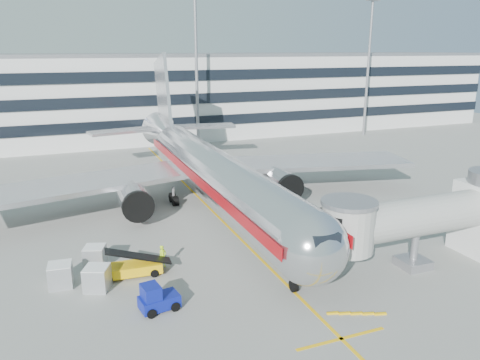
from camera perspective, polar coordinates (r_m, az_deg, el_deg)
name	(u,v)px	position (r m, az deg, el deg)	size (l,w,h in m)	color
ground	(250,248)	(40.53, 1.19, -8.30)	(180.00, 180.00, 0.00)	gray
lead_in_line	(213,212)	(49.24, -3.32, -3.87)	(0.25, 70.00, 0.01)	#F2B10C
stop_bar	(341,339)	(29.72, 12.24, -18.39)	(6.00, 0.25, 0.01)	#F2B10C
main_jet	(207,169)	(49.57, -4.02, 1.37)	(50.95, 48.70, 16.06)	silver
jet_bridge	(435,218)	(39.32, 22.65, -4.26)	(17.80, 4.50, 7.00)	silver
terminal	(134,95)	(93.57, -12.84, 10.02)	(150.00, 24.25, 15.60)	silver
light_mast_centre	(196,59)	(79.34, -5.36, 14.50)	(2.40, 1.20, 25.45)	gray
light_mast_east	(369,57)	(94.73, 15.44, 14.22)	(2.40, 1.20, 25.45)	gray
belt_loader	(131,268)	(36.60, -13.20, -10.37)	(4.87, 1.98, 2.31)	#F2B70A
baggage_tug	(157,299)	(31.80, -10.12, -14.08)	(2.72, 1.96, 1.89)	navy
cargo_container_left	(95,256)	(38.79, -17.26, -8.86)	(1.96, 1.96, 1.64)	#B5B8BD
cargo_container_right	(97,278)	(35.23, -17.03, -11.36)	(2.14, 2.14, 1.73)	#B5B8BD
cargo_container_front	(60,275)	(36.50, -21.04, -10.77)	(1.76, 1.76, 1.72)	#B5B8BD
ramp_worker	(163,257)	(37.34, -9.41, -9.19)	(0.66, 0.43, 1.81)	#B7E618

